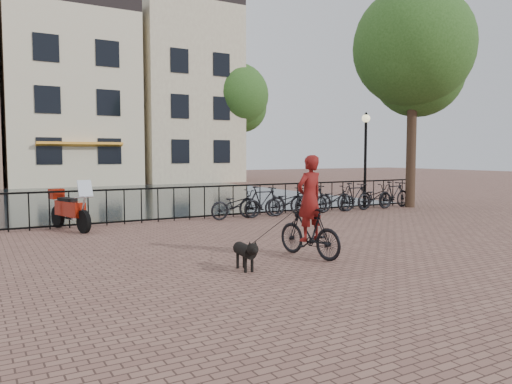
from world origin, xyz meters
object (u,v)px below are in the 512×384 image
lamp_post (366,144)px  motorcycle (70,204)px  dog (245,254)px  cyclist (309,212)px

lamp_post → motorcycle: bearing=-179.8°
dog → motorcycle: bearing=112.6°
lamp_post → motorcycle: size_ratio=1.73×
lamp_post → dog: 10.72m
cyclist → lamp_post: bearing=-148.4°
lamp_post → cyclist: size_ratio=1.49×
dog → motorcycle: size_ratio=0.42×
dog → cyclist: bearing=18.2°
lamp_post → cyclist: lamp_post is taller
cyclist → dog: bearing=2.2°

